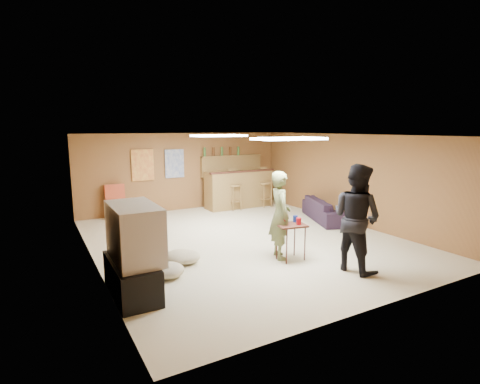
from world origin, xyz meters
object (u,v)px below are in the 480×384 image
tv_body (135,233)px  sofa (327,210)px  tray_table (291,242)px  person_black (356,218)px  bar_counter (239,189)px  person_olive (280,215)px

tv_body → sofa: bearing=20.0°
sofa → tray_table: tray_table is taller
person_black → tv_body: bearing=67.4°
sofa → bar_counter: bearing=46.8°
person_olive → tv_body: bearing=111.9°
person_black → person_olive: bearing=25.9°
bar_counter → person_olive: size_ratio=1.25×
bar_counter → tray_table: 4.63m
tv_body → bar_counter: tv_body is taller
tv_body → person_black: bearing=-14.3°
tv_body → person_olive: size_ratio=0.69×
tray_table → bar_counter: bearing=72.6°
bar_counter → person_black: 5.38m
tv_body → sofa: tv_body is taller
tv_body → person_black: (3.40, -0.87, -0.01)m
person_olive → sofa: 3.24m
tv_body → bar_counter: size_ratio=0.55×
sofa → tray_table: size_ratio=2.85×
bar_counter → sofa: bearing=-64.4°
bar_counter → person_black: size_ratio=1.12×
person_black → sofa: bearing=-43.0°
tray_table → person_olive: bearing=118.7°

